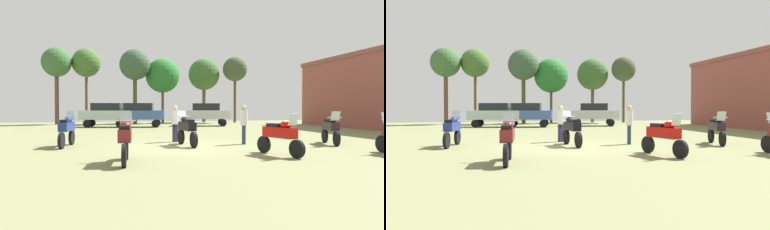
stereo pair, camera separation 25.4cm
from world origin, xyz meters
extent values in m
cube|color=#797F52|center=(0.00, 0.00, 0.01)|extent=(44.00, 52.00, 0.02)
cylinder|color=black|center=(6.27, -1.12, 0.34)|extent=(0.29, 0.64, 0.63)
cylinder|color=black|center=(6.68, 0.35, 0.34)|extent=(0.29, 0.64, 0.63)
cube|color=black|center=(6.48, -0.39, 0.83)|extent=(0.70, 1.35, 0.36)
ellipsoid|color=black|center=(6.40, -0.67, 1.11)|extent=(0.44, 0.55, 0.24)
cube|color=black|center=(6.54, -0.17, 1.07)|extent=(0.44, 0.62, 0.12)
cube|color=silver|center=(6.31, -0.98, 1.29)|extent=(0.39, 0.24, 0.39)
cylinder|color=#B7B7BC|center=(6.34, -0.89, 1.23)|extent=(0.61, 0.20, 0.04)
cylinder|color=black|center=(-0.05, 1.08, 0.35)|extent=(0.22, 0.67, 0.66)
cylinder|color=black|center=(0.19, -0.47, 0.35)|extent=(0.22, 0.67, 0.66)
cube|color=black|center=(0.07, 0.31, 0.86)|extent=(0.56, 1.37, 0.36)
ellipsoid|color=black|center=(0.02, 0.60, 1.14)|extent=(0.39, 0.52, 0.24)
cube|color=black|center=(0.10, 0.08, 1.10)|extent=(0.38, 0.60, 0.12)
cube|color=silver|center=(-0.03, 0.93, 1.32)|extent=(0.38, 0.21, 0.39)
cylinder|color=#B7B7BC|center=(-0.01, 0.83, 1.26)|extent=(0.62, 0.13, 0.04)
cylinder|color=black|center=(2.80, -4.02, 0.32)|extent=(0.29, 0.62, 0.61)
cylinder|color=black|center=(2.34, -2.48, 0.32)|extent=(0.29, 0.62, 0.61)
cube|color=red|center=(2.57, -3.25, 0.81)|extent=(0.73, 1.41, 0.36)
ellipsoid|color=red|center=(2.66, -3.54, 1.09)|extent=(0.44, 0.55, 0.24)
cube|color=black|center=(2.50, -3.02, 1.05)|extent=(0.45, 0.62, 0.12)
cube|color=silver|center=(2.75, -3.87, 1.27)|extent=(0.39, 0.25, 0.39)
cylinder|color=#B7B7BC|center=(2.73, -3.77, 1.21)|extent=(0.60, 0.21, 0.04)
cylinder|color=black|center=(-2.57, -3.05, 0.35)|extent=(0.16, 0.66, 0.65)
cylinder|color=black|center=(-2.66, -4.51, 0.35)|extent=(0.16, 0.66, 0.65)
cube|color=maroon|center=(-2.62, -3.78, 0.85)|extent=(0.44, 1.27, 0.36)
ellipsoid|color=maroon|center=(-2.60, -3.50, 1.13)|extent=(0.35, 0.50, 0.24)
cube|color=black|center=(-2.63, -4.00, 1.09)|extent=(0.34, 0.58, 0.12)
cube|color=silver|center=(-2.58, -3.19, 1.31)|extent=(0.37, 0.18, 0.39)
cylinder|color=#B7B7BC|center=(-2.58, -3.28, 1.25)|extent=(0.62, 0.08, 0.04)
cylinder|color=black|center=(-4.81, 1.78, 0.35)|extent=(0.20, 0.67, 0.66)
cylinder|color=black|center=(-5.00, 0.25, 0.35)|extent=(0.20, 0.67, 0.66)
cube|color=navy|center=(-4.91, 1.02, 0.86)|extent=(0.52, 1.34, 0.36)
ellipsoid|color=navy|center=(-4.87, 1.31, 1.14)|extent=(0.38, 0.52, 0.24)
cube|color=black|center=(-4.94, 0.79, 1.10)|extent=(0.37, 0.59, 0.12)
cube|color=silver|center=(-4.83, 1.63, 1.32)|extent=(0.38, 0.20, 0.39)
cylinder|color=#B7B7BC|center=(-4.84, 1.54, 1.26)|extent=(0.62, 0.11, 0.04)
cylinder|color=black|center=(6.62, -3.33, 0.34)|extent=(0.13, 0.63, 0.63)
cylinder|color=black|center=(3.27, 15.10, 0.34)|extent=(0.67, 0.35, 0.64)
cylinder|color=black|center=(3.56, 16.51, 0.34)|extent=(0.67, 0.35, 0.64)
cylinder|color=black|center=(6.13, 14.50, 0.34)|extent=(0.67, 0.35, 0.64)
cylinder|color=black|center=(6.43, 15.91, 0.34)|extent=(0.67, 0.35, 0.64)
cube|color=#B3BAB9|center=(4.85, 15.50, 1.03)|extent=(4.58, 2.65, 0.75)
cube|color=black|center=(4.85, 15.50, 1.71)|extent=(2.64, 2.04, 0.61)
cylinder|color=black|center=(-5.27, 14.99, 0.34)|extent=(0.67, 0.33, 0.64)
cylinder|color=black|center=(-5.02, 16.41, 0.34)|extent=(0.67, 0.33, 0.64)
cylinder|color=black|center=(-2.40, 14.47, 0.34)|extent=(0.67, 0.33, 0.64)
cylinder|color=black|center=(-2.14, 15.89, 0.34)|extent=(0.67, 0.33, 0.64)
cube|color=#A8B9B6|center=(-3.71, 15.44, 1.03)|extent=(4.55, 2.54, 0.75)
cube|color=black|center=(-3.71, 15.44, 1.71)|extent=(2.61, 1.98, 0.61)
cylinder|color=black|center=(-2.67, 14.53, 0.34)|extent=(0.67, 0.33, 0.64)
cylinder|color=black|center=(-2.41, 15.95, 0.34)|extent=(0.67, 0.33, 0.64)
cylinder|color=black|center=(0.20, 13.99, 0.34)|extent=(0.67, 0.33, 0.64)
cylinder|color=black|center=(0.47, 15.40, 0.34)|extent=(0.67, 0.33, 0.64)
cube|color=#355796|center=(-1.10, 14.97, 1.03)|extent=(4.56, 2.57, 0.75)
cube|color=black|center=(-1.10, 14.97, 1.71)|extent=(2.62, 2.00, 0.61)
cylinder|color=#302B4F|center=(-0.08, 2.05, 0.44)|extent=(0.14, 0.14, 0.84)
cylinder|color=#302B4F|center=(-0.21, 2.17, 0.44)|extent=(0.14, 0.14, 0.84)
cylinder|color=silver|center=(-0.15, 2.11, 1.19)|extent=(0.48, 0.48, 0.67)
sphere|color=tan|center=(-0.15, 2.11, 1.64)|extent=(0.23, 0.23, 0.23)
cylinder|color=#272F4B|center=(2.69, 0.49, 0.44)|extent=(0.14, 0.14, 0.85)
cylinder|color=#272F4B|center=(2.66, 0.32, 0.44)|extent=(0.14, 0.14, 0.85)
cylinder|color=silver|center=(2.68, 0.41, 1.20)|extent=(0.40, 0.40, 0.67)
sphere|color=tan|center=(2.68, 0.41, 1.65)|extent=(0.23, 0.23, 0.23)
cylinder|color=brown|center=(6.51, 22.72, 2.28)|extent=(0.37, 0.37, 4.51)
sphere|color=#3B602D|center=(6.51, 22.72, 5.31)|extent=(3.45, 3.45, 3.45)
cylinder|color=brown|center=(9.65, 21.42, 2.62)|extent=(0.28, 0.28, 5.21)
sphere|color=#3D4F30|center=(9.65, 21.42, 5.82)|extent=(2.65, 2.65, 2.65)
cylinder|color=brown|center=(1.79, 21.77, 2.10)|extent=(0.27, 0.27, 4.17)
sphere|color=#27702B|center=(1.79, 21.77, 4.99)|extent=(3.57, 3.57, 3.57)
cylinder|color=brown|center=(-5.88, 21.68, 2.75)|extent=(0.27, 0.27, 5.47)
sphere|color=#3F652B|center=(-5.88, 21.68, 6.12)|extent=(2.83, 2.83, 2.83)
cylinder|color=#4F4724|center=(-1.12, 20.95, 2.65)|extent=(0.39, 0.39, 5.26)
sphere|color=#385438|center=(-1.12, 20.95, 5.97)|extent=(3.10, 3.10, 3.10)
cylinder|color=brown|center=(-8.56, 20.98, 2.70)|extent=(0.39, 0.39, 5.36)
sphere|color=#376133|center=(-8.56, 20.98, 6.02)|extent=(2.82, 2.82, 2.82)
camera|label=1|loc=(-2.82, -14.00, 1.66)|focal=32.01mm
camera|label=2|loc=(-2.57, -14.05, 1.66)|focal=32.01mm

